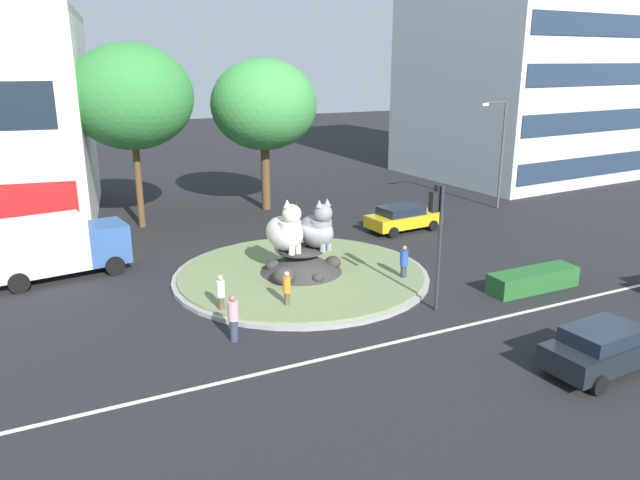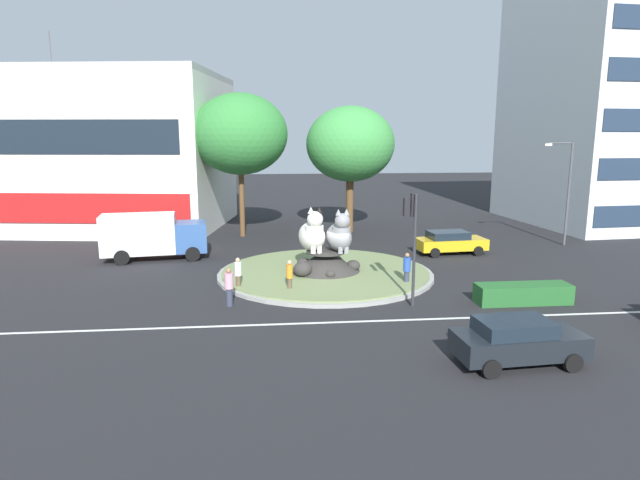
# 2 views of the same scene
# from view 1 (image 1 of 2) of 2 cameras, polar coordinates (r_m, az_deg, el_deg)

# --- Properties ---
(ground_plane) EXTENTS (160.00, 160.00, 0.00)m
(ground_plane) POSITION_cam_1_polar(r_m,az_deg,el_deg) (28.50, -1.79, -3.50)
(ground_plane) COLOR black
(lane_centreline) EXTENTS (112.00, 0.20, 0.01)m
(lane_centreline) POSITION_cam_1_polar(r_m,az_deg,el_deg) (22.23, 6.54, -9.67)
(lane_centreline) COLOR silver
(lane_centreline) RESTS_ON ground
(roundabout_island) EXTENTS (11.94, 11.94, 1.39)m
(roundabout_island) POSITION_cam_1_polar(r_m,az_deg,el_deg) (28.36, -1.81, -2.82)
(roundabout_island) COLOR gray
(roundabout_island) RESTS_ON ground
(cat_statue_white) EXTENTS (1.85, 2.70, 2.52)m
(cat_statue_white) POSITION_cam_1_polar(r_m,az_deg,el_deg) (27.59, -3.23, 0.84)
(cat_statue_white) COLOR silver
(cat_statue_white) RESTS_ON roundabout_island
(cat_statue_grey) EXTENTS (1.71, 2.62, 2.41)m
(cat_statue_grey) POSITION_cam_1_polar(r_m,az_deg,el_deg) (27.96, -0.25, 1.00)
(cat_statue_grey) COLOR gray
(cat_statue_grey) RESTS_ON roundabout_island
(traffic_light_mast) EXTENTS (0.71, 0.55, 5.15)m
(traffic_light_mast) POSITION_cam_1_polar(r_m,az_deg,el_deg) (24.12, 11.04, 1.82)
(traffic_light_mast) COLOR #2D2D33
(traffic_light_mast) RESTS_ON ground
(office_tower) EXTENTS (17.44, 16.12, 24.48)m
(office_tower) POSITION_cam_1_polar(r_m,az_deg,el_deg) (56.18, 18.77, 18.31)
(office_tower) COLOR silver
(office_tower) RESTS_ON ground
(clipped_hedge_strip) EXTENTS (4.38, 1.20, 0.90)m
(clipped_hedge_strip) POSITION_cam_1_polar(r_m,az_deg,el_deg) (28.44, 19.43, -3.57)
(clipped_hedge_strip) COLOR #235B28
(clipped_hedge_strip) RESTS_ON ground
(broadleaf_tree_behind_island) EXTENTS (6.91, 6.91, 9.93)m
(broadleaf_tree_behind_island) POSITION_cam_1_polar(r_m,az_deg,el_deg) (40.48, -5.32, 12.56)
(broadleaf_tree_behind_island) COLOR brown
(broadleaf_tree_behind_island) RESTS_ON ground
(second_tree_near_tower) EXTENTS (7.12, 7.12, 10.78)m
(second_tree_near_tower) POSITION_cam_1_polar(r_m,az_deg,el_deg) (37.32, -17.37, 12.74)
(second_tree_near_tower) COLOR brown
(second_tree_near_tower) RESTS_ON ground
(third_tree_left) EXTENTS (5.13, 5.13, 8.60)m
(third_tree_left) POSITION_cam_1_polar(r_m,az_deg,el_deg) (40.04, -25.71, 10.14)
(third_tree_left) COLOR brown
(third_tree_left) RESTS_ON ground
(streetlight_arm) EXTENTS (2.08, 0.26, 7.23)m
(streetlight_arm) POSITION_cam_1_polar(r_m,az_deg,el_deg) (42.49, 16.59, 8.37)
(streetlight_arm) COLOR #4C4C51
(streetlight_arm) RESTS_ON ground
(pedestrian_pink_shirt) EXTENTS (0.39, 0.39, 1.79)m
(pedestrian_pink_shirt) POSITION_cam_1_polar(r_m,az_deg,el_deg) (22.10, -8.18, -7.21)
(pedestrian_pink_shirt) COLOR #33384C
(pedestrian_pink_shirt) RESTS_ON ground
(pedestrian_blue_shirt) EXTENTS (0.37, 0.37, 1.77)m
(pedestrian_blue_shirt) POSITION_cam_1_polar(r_m,az_deg,el_deg) (27.75, 7.91, -2.17)
(pedestrian_blue_shirt) COLOR #33384C
(pedestrian_blue_shirt) RESTS_ON ground
(pedestrian_white_shirt) EXTENTS (0.34, 0.34, 1.70)m
(pedestrian_white_shirt) POSITION_cam_1_polar(r_m,az_deg,el_deg) (24.35, -9.33, -5.05)
(pedestrian_white_shirt) COLOR brown
(pedestrian_white_shirt) RESTS_ON ground
(pedestrian_orange_shirt) EXTENTS (0.31, 0.31, 1.68)m
(pedestrian_orange_shirt) POSITION_cam_1_polar(r_m,az_deg,el_deg) (24.52, -3.15, -4.70)
(pedestrian_orange_shirt) COLOR brown
(pedestrian_orange_shirt) RESTS_ON ground
(hatchback_near_shophouse) EXTENTS (4.64, 2.42, 1.50)m
(hatchback_near_shophouse) POSITION_cam_1_polar(r_m,az_deg,el_deg) (36.26, 7.83, 2.10)
(hatchback_near_shophouse) COLOR gold
(hatchback_near_shophouse) RESTS_ON ground
(parked_car_right) EXTENTS (4.47, 2.28, 1.59)m
(parked_car_right) POSITION_cam_1_polar(r_m,az_deg,el_deg) (22.00, 25.19, -9.15)
(parked_car_right) COLOR black
(parked_car_right) RESTS_ON ground
(delivery_box_truck) EXTENTS (6.54, 3.16, 2.87)m
(delivery_box_truck) POSITION_cam_1_polar(r_m,az_deg,el_deg) (30.50, -23.90, -0.53)
(delivery_box_truck) COLOR #335693
(delivery_box_truck) RESTS_ON ground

